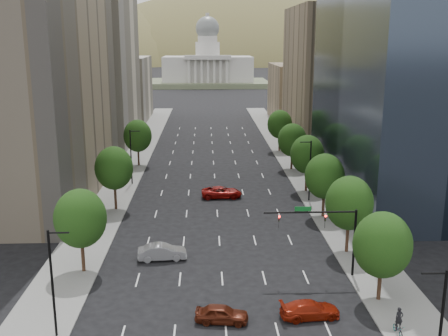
{
  "coord_description": "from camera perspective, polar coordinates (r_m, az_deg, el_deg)",
  "views": [
    {
      "loc": [
        -1.55,
        -17.8,
        23.06
      ],
      "look_at": [
        0.67,
        43.26,
        8.0
      ],
      "focal_mm": 42.14,
      "sensor_mm": 36.0,
      "label": 1
    }
  ],
  "objects": [
    {
      "name": "streetlight_rn",
      "position": [
        76.52,
        9.27,
        -0.11
      ],
      "size": [
        1.7,
        0.2,
        9.0
      ],
      "color": "black",
      "rests_on": "ground"
    },
    {
      "name": "filler_right",
      "position": [
        153.86,
        7.95,
        8.1
      ],
      "size": [
        14.0,
        26.0,
        16.0
      ],
      "primitive_type": "cube",
      "color": "#8C7759",
      "rests_on": "ground"
    },
    {
      "name": "tree_right_5",
      "position": [
        110.28,
        6.07,
        4.74
      ],
      "size": [
        5.2,
        5.2,
        8.75
      ],
      "color": "#382316",
      "rests_on": "ground"
    },
    {
      "name": "car_red_far",
      "position": [
        78.33,
        -0.26,
        -2.64
      ],
      "size": [
        6.07,
        2.94,
        1.67
      ],
      "primitive_type": "imported",
      "rotation": [
        0.0,
        0.0,
        1.6
      ],
      "color": "maroon",
      "rests_on": "ground"
    },
    {
      "name": "cyclist",
      "position": [
        45.62,
        18.4,
        -15.93
      ],
      "size": [
        0.72,
        1.8,
        2.35
      ],
      "rotation": [
        0.0,
        0.0,
        0.06
      ],
      "color": "black",
      "rests_on": "sidewalk_right"
    },
    {
      "name": "filler_left",
      "position": [
        156.21,
        -10.82,
        8.44
      ],
      "size": [
        14.0,
        26.0,
        18.0
      ],
      "primitive_type": "cube",
      "color": "beige",
      "rests_on": "ground"
    },
    {
      "name": "car_red_near",
      "position": [
        46.68,
        9.31,
        -14.91
      ],
      "size": [
        5.31,
        2.66,
        1.48
      ],
      "primitive_type": "imported",
      "rotation": [
        0.0,
        0.0,
        1.69
      ],
      "color": "maroon",
      "rests_on": "ground"
    },
    {
      "name": "sidewalk_left",
      "position": [
        82.31,
        -11.76,
        -2.67
      ],
      "size": [
        6.0,
        200.0,
        0.15
      ],
      "primitive_type": "cube",
      "color": "slate",
      "rests_on": "ground"
    },
    {
      "name": "tree_left_1",
      "position": [
        72.93,
        -11.85,
        -0.01
      ],
      "size": [
        5.2,
        5.2,
        8.97
      ],
      "color": "#382316",
      "rests_on": "ground"
    },
    {
      "name": "streetlight_rs",
      "position": [
        38.0,
        22.34,
        -15.93
      ],
      "size": [
        1.7,
        0.2,
        9.0
      ],
      "color": "black",
      "rests_on": "ground"
    },
    {
      "name": "tree_right_3",
      "position": [
        81.17,
        9.02,
        1.46
      ],
      "size": [
        5.2,
        5.2,
        8.89
      ],
      "color": "#382316",
      "rests_on": "ground"
    },
    {
      "name": "tree_right_0",
      "position": [
        48.84,
        16.81,
        -7.99
      ],
      "size": [
        5.2,
        5.2,
        8.39
      ],
      "color": "#382316",
      "rests_on": "ground"
    },
    {
      "name": "tree_right_4",
      "position": [
        94.75,
        7.41,
        3.03
      ],
      "size": [
        5.2,
        5.2,
        8.46
      ],
      "color": "#382316",
      "rests_on": "ground"
    },
    {
      "name": "traffic_signal",
      "position": [
        52.44,
        11.44,
        -6.38
      ],
      "size": [
        9.12,
        0.4,
        7.38
      ],
      "color": "black",
      "rests_on": "ground"
    },
    {
      "name": "capitol",
      "position": [
        267.9,
        -1.78,
        10.74
      ],
      "size": [
        60.0,
        40.0,
        35.2
      ],
      "color": "#596647",
      "rests_on": "ground"
    },
    {
      "name": "tree_right_2",
      "position": [
        69.83,
        10.86,
        -0.88
      ],
      "size": [
        5.2,
        5.2,
        8.61
      ],
      "color": "#382316",
      "rests_on": "ground"
    },
    {
      "name": "car_silver",
      "position": [
        57.35,
        -6.72,
        -9.03
      ],
      "size": [
        5.36,
        2.32,
        1.71
      ],
      "primitive_type": "imported",
      "rotation": [
        0.0,
        0.0,
        1.67
      ],
      "color": "#949599",
      "rests_on": "ground"
    },
    {
      "name": "tree_right_1",
      "position": [
        58.61,
        13.43,
        -3.72
      ],
      "size": [
        5.2,
        5.2,
        8.75
      ],
      "color": "#382316",
      "rests_on": "ground"
    },
    {
      "name": "parking_tan_right",
      "position": [
        121.02,
        10.76,
        9.79
      ],
      "size": [
        14.0,
        30.0,
        30.0
      ],
      "primitive_type": "cube",
      "color": "#8C7759",
      "rests_on": "ground"
    },
    {
      "name": "streetlight_ls",
      "position": [
        43.61,
        -18.07,
        -11.57
      ],
      "size": [
        1.7,
        0.2,
        9.0
      ],
      "color": "black",
      "rests_on": "ground"
    },
    {
      "name": "sidewalk_right",
      "position": [
        82.89,
        9.88,
        -2.46
      ],
      "size": [
        6.0,
        200.0,
        0.15
      ],
      "primitive_type": "cube",
      "color": "slate",
      "rests_on": "ground"
    },
    {
      "name": "midrise_cream_left",
      "position": [
        123.18,
        -13.3,
        10.9
      ],
      "size": [
        14.0,
        30.0,
        35.0
      ],
      "primitive_type": "cube",
      "color": "beige",
      "rests_on": "ground"
    },
    {
      "name": "foothills",
      "position": [
        621.24,
        1.29,
        8.22
      ],
      "size": [
        720.0,
        413.0,
        263.0
      ],
      "color": "olive",
      "rests_on": "ground"
    },
    {
      "name": "car_maroon",
      "position": [
        45.44,
        -0.24,
        -15.54
      ],
      "size": [
        4.64,
        2.33,
        1.52
      ],
      "primitive_type": "imported",
      "rotation": [
        0.0,
        0.0,
        1.45
      ],
      "color": "#4F1A0D",
      "rests_on": "ground"
    },
    {
      "name": "tree_left_2",
      "position": [
        98.16,
        -9.35,
        3.46
      ],
      "size": [
        5.2,
        5.2,
        8.68
      ],
      "color": "#382316",
      "rests_on": "ground"
    },
    {
      "name": "streetlight_ln",
      "position": [
        85.61,
        -10.01,
        1.35
      ],
      "size": [
        1.7,
        0.2,
        9.0
      ],
      "color": "black",
      "rests_on": "ground"
    },
    {
      "name": "tree_left_0",
      "position": [
        54.17,
        -15.32,
        -5.3
      ],
      "size": [
        5.2,
        5.2,
        8.75
      ],
      "color": "#382316",
      "rests_on": "ground"
    }
  ]
}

